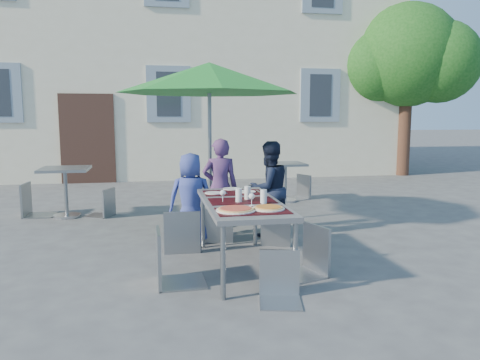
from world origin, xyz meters
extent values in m
plane|color=#454648|center=(0.00, 0.00, 0.00)|extent=(90.00, 90.00, 0.00)
cube|color=beige|center=(0.00, 11.50, 3.50)|extent=(13.00, 8.00, 7.00)
cube|color=#39231B|center=(-2.00, 7.47, 1.10)|extent=(1.30, 0.06, 2.20)
cube|color=gray|center=(0.00, 7.47, 2.20)|extent=(1.10, 0.06, 1.40)
cube|color=#262B33|center=(0.00, 7.45, 2.20)|extent=(0.60, 0.04, 1.10)
cube|color=gray|center=(4.00, 7.47, 2.20)|extent=(1.10, 0.06, 1.40)
cube|color=#262B33|center=(4.00, 7.45, 2.20)|extent=(0.60, 0.04, 1.10)
cylinder|color=#472B1E|center=(6.50, 7.50, 1.40)|extent=(0.36, 0.36, 2.80)
sphere|color=#134913|center=(6.50, 7.50, 3.30)|extent=(2.80, 2.80, 2.80)
sphere|color=#134913|center=(5.70, 7.80, 3.00)|extent=(2.00, 2.00, 2.00)
sphere|color=#134913|center=(7.20, 7.10, 3.10)|extent=(2.20, 2.20, 2.20)
sphere|color=#134913|center=(6.70, 8.10, 3.80)|extent=(1.80, 1.80, 1.80)
cube|color=#414245|center=(0.52, 0.35, 0.72)|extent=(0.80, 1.85, 0.05)
cylinder|color=gray|center=(0.18, -0.51, 0.35)|extent=(0.05, 0.05, 0.70)
cylinder|color=gray|center=(0.86, -0.51, 0.35)|extent=(0.05, 0.05, 0.70)
cylinder|color=gray|center=(0.18, 1.22, 0.35)|extent=(0.05, 0.05, 0.70)
cylinder|color=gray|center=(0.86, 1.22, 0.35)|extent=(0.05, 0.05, 0.70)
cube|color=black|center=(0.52, -0.20, 0.75)|extent=(0.70, 0.42, 0.01)
cube|color=black|center=(0.52, 0.35, 0.75)|extent=(0.70, 0.42, 0.01)
cube|color=black|center=(0.52, 0.90, 0.75)|extent=(0.70, 0.42, 0.01)
cylinder|color=white|center=(0.35, -0.18, 0.76)|extent=(0.39, 0.39, 0.01)
cylinder|color=tan|center=(0.35, -0.18, 0.77)|extent=(0.35, 0.35, 0.01)
cylinder|color=#A3220F|center=(0.35, -0.18, 0.78)|extent=(0.30, 0.30, 0.01)
cylinder|color=white|center=(0.69, -0.16, 0.76)|extent=(0.32, 0.32, 0.01)
cylinder|color=tan|center=(0.69, -0.16, 0.77)|extent=(0.28, 0.28, 0.01)
cylinder|color=#A3330B|center=(0.69, -0.16, 0.78)|extent=(0.25, 0.25, 0.01)
cylinder|color=silver|center=(0.47, 0.28, 0.82)|extent=(0.07, 0.07, 0.15)
cylinder|color=silver|center=(0.59, 0.42, 0.82)|extent=(0.07, 0.07, 0.15)
cylinder|color=silver|center=(0.71, 0.16, 0.82)|extent=(0.07, 0.07, 0.15)
cylinder|color=silver|center=(0.30, 0.32, 0.75)|extent=(0.06, 0.06, 0.00)
cylinder|color=silver|center=(0.30, 0.32, 0.79)|extent=(0.01, 0.01, 0.08)
sphere|color=silver|center=(0.30, 0.32, 0.85)|extent=(0.06, 0.06, 0.06)
cylinder|color=silver|center=(0.56, 0.06, 0.75)|extent=(0.06, 0.06, 0.00)
cylinder|color=silver|center=(0.56, 0.06, 0.79)|extent=(0.01, 0.01, 0.08)
sphere|color=silver|center=(0.56, 0.06, 0.85)|extent=(0.06, 0.06, 0.06)
cylinder|color=white|center=(0.28, 0.88, 0.76)|extent=(0.22, 0.22, 0.01)
cube|color=#B4B6BC|center=(0.42, 0.88, 0.76)|extent=(0.02, 0.18, 0.00)
cylinder|color=white|center=(0.68, 0.90, 0.76)|extent=(0.22, 0.22, 0.01)
cube|color=#B4B6BC|center=(0.82, 0.90, 0.76)|extent=(0.02, 0.18, 0.00)
cylinder|color=white|center=(0.54, 1.15, 0.76)|extent=(0.22, 0.22, 0.01)
cube|color=#B4B6BC|center=(0.68, 1.15, 0.76)|extent=(0.02, 0.18, 0.00)
imported|color=#344191|center=(0.05, 1.48, 0.60)|extent=(0.62, 0.43, 1.20)
imported|color=#553369|center=(0.49, 1.84, 0.68)|extent=(0.52, 0.36, 1.36)
imported|color=#171E33|center=(1.15, 1.66, 0.66)|extent=(0.73, 0.58, 1.32)
cube|color=gray|center=(-0.09, 1.20, 0.47)|extent=(0.46, 0.46, 0.03)
cube|color=gray|center=(-0.10, 0.99, 0.73)|extent=(0.44, 0.05, 0.52)
cylinder|color=gray|center=(0.10, 1.38, 0.23)|extent=(0.02, 0.02, 0.46)
cylinder|color=gray|center=(-0.27, 1.40, 0.23)|extent=(0.02, 0.02, 0.46)
cylinder|color=gray|center=(0.09, 1.01, 0.23)|extent=(0.02, 0.02, 0.46)
cylinder|color=gray|center=(-0.29, 1.02, 0.23)|extent=(0.02, 0.02, 0.46)
cube|color=gray|center=(0.42, 1.58, 0.42)|extent=(0.43, 0.43, 0.03)
cube|color=gray|center=(0.40, 1.39, 0.65)|extent=(0.39, 0.07, 0.46)
cylinder|color=gray|center=(0.61, 1.72, 0.20)|extent=(0.02, 0.02, 0.41)
cylinder|color=gray|center=(0.28, 1.76, 0.20)|extent=(0.02, 0.02, 0.41)
cylinder|color=gray|center=(0.57, 1.39, 0.20)|extent=(0.02, 0.02, 0.41)
cylinder|color=gray|center=(0.24, 1.43, 0.20)|extent=(0.02, 0.02, 0.41)
cube|color=gray|center=(1.17, 1.27, 0.41)|extent=(0.50, 0.50, 0.03)
cube|color=gray|center=(1.10, 1.10, 0.64)|extent=(0.37, 0.17, 0.46)
cylinder|color=gray|center=(1.39, 1.36, 0.20)|extent=(0.02, 0.02, 0.40)
cylinder|color=gray|center=(1.08, 1.49, 0.20)|extent=(0.02, 0.02, 0.40)
cylinder|color=gray|center=(1.26, 1.05, 0.20)|extent=(0.02, 0.02, 0.40)
cylinder|color=gray|center=(0.96, 1.18, 0.20)|extent=(0.02, 0.02, 0.40)
cube|color=gray|center=(-0.17, -0.02, 0.50)|extent=(0.48, 0.48, 0.03)
cube|color=gray|center=(-0.39, -0.03, 0.78)|extent=(0.05, 0.47, 0.56)
cylinder|color=gray|center=(0.04, -0.22, 0.25)|extent=(0.02, 0.02, 0.49)
cylinder|color=gray|center=(0.03, 0.18, 0.25)|extent=(0.02, 0.02, 0.49)
cylinder|color=gray|center=(-0.36, -0.23, 0.25)|extent=(0.02, 0.02, 0.49)
cylinder|color=gray|center=(-0.37, 0.17, 0.25)|extent=(0.02, 0.02, 0.49)
cube|color=gray|center=(1.07, -0.03, 0.47)|extent=(0.55, 0.55, 0.03)
cube|color=gray|center=(1.27, 0.04, 0.73)|extent=(0.17, 0.43, 0.52)
cylinder|color=gray|center=(0.83, 0.09, 0.23)|extent=(0.02, 0.02, 0.46)
cylinder|color=gray|center=(0.95, -0.26, 0.23)|extent=(0.02, 0.02, 0.46)
cylinder|color=gray|center=(1.19, 0.21, 0.23)|extent=(0.02, 0.02, 0.46)
cylinder|color=gray|center=(1.31, -0.14, 0.23)|extent=(0.02, 0.02, 0.46)
cube|color=#8F949A|center=(0.67, -0.69, 0.40)|extent=(0.44, 0.44, 0.03)
cube|color=#8F949A|center=(0.71, -0.52, 0.62)|extent=(0.37, 0.11, 0.44)
cylinder|color=#8F949A|center=(0.48, -0.81, 0.20)|extent=(0.02, 0.02, 0.39)
cylinder|color=#8F949A|center=(0.79, -0.88, 0.20)|extent=(0.02, 0.02, 0.39)
cylinder|color=#8F949A|center=(0.55, -0.50, 0.20)|extent=(0.02, 0.02, 0.39)
cylinder|color=#8F949A|center=(0.86, -0.57, 0.20)|extent=(0.02, 0.02, 0.39)
cylinder|color=#B4B6BC|center=(0.41, 2.36, 0.05)|extent=(0.50, 0.50, 0.10)
cylinder|color=gray|center=(0.41, 2.36, 1.13)|extent=(0.06, 0.06, 2.27)
cone|color=#1B7C27|center=(0.41, 2.36, 2.22)|extent=(2.69, 2.69, 0.44)
cylinder|color=#B4B6BC|center=(-1.85, 3.44, 0.02)|extent=(0.44, 0.44, 0.04)
cylinder|color=gray|center=(-1.85, 3.44, 0.38)|extent=(0.06, 0.06, 0.77)
cube|color=gray|center=(-1.85, 3.44, 0.80)|extent=(0.77, 0.77, 0.04)
cube|color=gray|center=(-2.31, 3.62, 0.50)|extent=(0.50, 0.50, 0.03)
cube|color=gray|center=(-2.53, 3.64, 0.78)|extent=(0.07, 0.47, 0.56)
cylinder|color=gray|center=(-2.12, 3.40, 0.24)|extent=(0.02, 0.02, 0.49)
cylinder|color=gray|center=(-2.09, 3.80, 0.24)|extent=(0.02, 0.02, 0.49)
cylinder|color=gray|center=(-2.52, 3.44, 0.24)|extent=(0.02, 0.02, 0.49)
cylinder|color=gray|center=(-2.49, 3.84, 0.24)|extent=(0.02, 0.02, 0.49)
cube|color=gray|center=(-1.33, 3.43, 0.42)|extent=(0.52, 0.52, 0.03)
cube|color=gray|center=(-1.16, 3.35, 0.65)|extent=(0.19, 0.37, 0.47)
cylinder|color=gray|center=(-1.42, 3.65, 0.20)|extent=(0.02, 0.02, 0.41)
cylinder|color=gray|center=(-1.55, 3.34, 0.20)|extent=(0.02, 0.02, 0.41)
cylinder|color=gray|center=(-1.11, 3.51, 0.20)|extent=(0.02, 0.02, 0.41)
cylinder|color=gray|center=(-1.25, 3.20, 0.20)|extent=(0.02, 0.02, 0.41)
cylinder|color=#B4B6BC|center=(2.10, 4.14, 0.02)|extent=(0.44, 0.44, 0.04)
cylinder|color=gray|center=(2.10, 4.14, 0.35)|extent=(0.06, 0.06, 0.71)
cube|color=gray|center=(2.10, 4.14, 0.74)|extent=(0.71, 0.71, 0.04)
cube|color=gray|center=(1.25, 4.51, 0.41)|extent=(0.45, 0.45, 0.03)
cube|color=gray|center=(1.07, 4.47, 0.63)|extent=(0.11, 0.38, 0.45)
cylinder|color=gray|center=(1.44, 4.39, 0.20)|extent=(0.02, 0.02, 0.40)
cylinder|color=gray|center=(1.37, 4.71, 0.20)|extent=(0.02, 0.02, 0.40)
cylinder|color=gray|center=(1.12, 4.32, 0.20)|extent=(0.02, 0.02, 0.40)
cylinder|color=gray|center=(1.05, 4.63, 0.20)|extent=(0.02, 0.02, 0.40)
cube|color=gray|center=(2.40, 4.35, 0.43)|extent=(0.54, 0.54, 0.03)
cube|color=gray|center=(2.58, 4.43, 0.68)|extent=(0.20, 0.38, 0.48)
cylinder|color=gray|center=(2.17, 4.44, 0.21)|extent=(0.02, 0.02, 0.43)
cylinder|color=gray|center=(2.32, 4.12, 0.21)|extent=(0.02, 0.02, 0.43)
cylinder|color=gray|center=(2.49, 4.58, 0.21)|extent=(0.02, 0.02, 0.43)
cylinder|color=gray|center=(2.63, 4.27, 0.21)|extent=(0.02, 0.02, 0.43)
camera|label=1|loc=(-0.42, -4.56, 1.68)|focal=35.00mm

